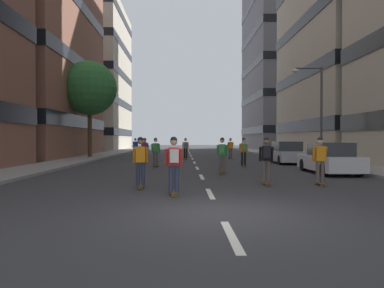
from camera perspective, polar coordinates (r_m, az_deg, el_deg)
ground_plane at (r=31.58m, az=0.07°, el=-2.29°), size 138.58×138.58×0.00m
sidewalk_left at (r=35.39m, az=-14.73°, el=-1.87°), size 2.77×63.51×0.14m
sidewalk_right at (r=35.83m, az=14.43°, el=-1.84°), size 2.77×63.51×0.14m
lane_markings at (r=31.49m, az=0.08°, el=-2.30°), size 0.16×52.20×0.01m
building_left_far at (r=63.29m, az=-18.06°, el=9.68°), size 16.72×18.23×22.85m
building_right_far at (r=65.11m, az=16.60°, el=15.28°), size 16.72×18.52×35.84m
parked_car_near at (r=19.34m, az=20.51°, el=-2.24°), size 1.82×4.40×1.52m
parked_car_mid at (r=26.47m, az=14.39°, el=-1.40°), size 1.82×4.40×1.52m
street_tree_near at (r=33.69m, az=-15.56°, el=8.31°), size 4.71×4.71×8.36m
streetlamp_right at (r=26.80m, az=18.65°, el=5.96°), size 2.13×0.30×6.50m
skater_0 at (r=31.01m, az=-1.00°, el=-0.47°), size 0.55×0.91×1.78m
skater_1 at (r=22.41m, az=-5.67°, el=-0.97°), size 0.55×0.92×1.78m
skater_2 at (r=31.72m, az=5.98°, el=-0.50°), size 0.56×0.92×1.78m
skater_3 at (r=14.32m, az=19.20°, el=-2.14°), size 0.53×0.90×1.78m
skater_4 at (r=18.08m, az=4.68°, el=-1.40°), size 0.57×0.92×1.78m
skater_5 at (r=26.09m, az=-7.32°, el=-0.72°), size 0.56×0.92×1.78m
skater_6 at (r=11.16m, az=-2.83°, el=-2.76°), size 0.55×0.91×1.78m
skater_7 at (r=12.91m, az=-7.98°, el=-2.42°), size 0.55×0.92×1.78m
skater_8 at (r=34.88m, az=-7.46°, el=-0.39°), size 0.56×0.92×1.78m
skater_9 at (r=36.89m, az=-8.76°, el=-0.33°), size 0.57×0.92×1.78m
skater_10 at (r=22.64m, az=8.00°, el=-0.96°), size 0.53×0.90×1.78m
skater_11 at (r=13.96m, az=11.43°, el=-2.06°), size 0.55×0.92×1.78m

